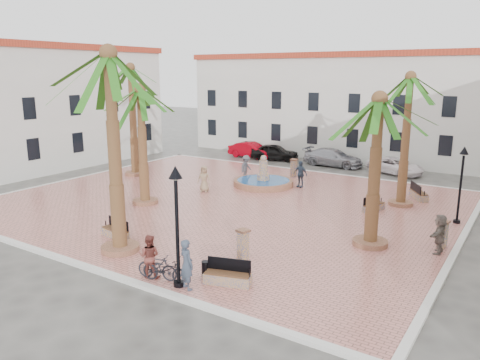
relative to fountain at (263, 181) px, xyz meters
The scene contains 36 objects.
ground 4.75m from the fountain, 88.20° to the right, with size 120.00×120.00×0.00m, color #56544F.
plaza 4.74m from the fountain, 88.20° to the right, with size 26.00×22.00×0.15m, color tan.
kerb_n 6.29m from the fountain, 88.64° to the left, with size 26.30×0.30×0.16m, color silver.
kerb_s 15.73m from the fountain, 89.46° to the right, with size 26.30×0.30×0.16m, color silver.
kerb_e 13.98m from the fountain, 19.76° to the right, with size 0.30×22.30×0.16m, color silver.
kerb_w 13.70m from the fountain, 159.82° to the right, with size 0.30×22.30×0.16m, color silver.
building_north 15.87m from the fountain, 89.44° to the left, with size 30.40×7.40×9.50m.
building_west 19.96m from the fountain, 165.93° to the right, with size 6.40×24.40×10.00m.
fountain is the anchor object (origin of this frame).
palm_nw 12.22m from the fountain, 166.85° to the right, with size 5.11×5.11×8.31m.
palm_sw 10.20m from the fountain, 115.56° to the right, with size 4.90×4.90×7.03m.
palm_s 15.61m from the fountain, 86.68° to the right, with size 5.38×5.38×8.74m.
palm_e 13.30m from the fountain, 36.40° to the right, with size 5.14×5.14×6.89m.
palm_ne 11.17m from the fountain, ahead, with size 4.60×4.60×7.71m.
bench_s 12.79m from the fountain, 92.91° to the right, with size 1.74×0.78×0.88m.
bench_se 15.50m from the fountain, 64.70° to the right, with size 1.85×1.03×0.93m.
bench_e 8.43m from the fountain, 12.42° to the right, with size 0.88×1.67×0.84m.
bench_ne 10.02m from the fountain, 12.79° to the left, with size 1.46×1.86×0.97m.
lamppost_s 16.24m from the fountain, 70.95° to the right, with size 0.49×0.49×4.49m.
lamppost_e 12.89m from the fountain, ahead, with size 0.44×0.44×4.01m.
bollard_se 13.08m from the fountain, 63.56° to the right, with size 0.55×0.55×1.29m.
bollard_n 3.69m from the fountain, 81.98° to the left, with size 0.49×0.49×1.34m.
bollard_e 13.81m from the fountain, 24.63° to the right, with size 0.52×0.52×1.24m.
litter_bin 15.00m from the fountain, 68.27° to the right, with size 0.32×0.32×0.62m, color black.
cyclist_a 16.15m from the fountain, 69.64° to the right, with size 0.69×0.45×1.88m, color #394355.
bicycle_a 15.80m from the fountain, 73.20° to the right, with size 0.65×1.86×0.98m, color black.
cyclist_b 15.60m from the fountain, 75.90° to the right, with size 0.82×0.64×1.69m, color brown.
bicycle_b 15.69m from the fountain, 74.54° to the right, with size 0.47×1.67×1.00m, color black.
pedestrian_fountain_a 4.32m from the fountain, 123.93° to the right, with size 0.84×0.55×1.72m, color #96795A.
pedestrian_fountain_b 2.59m from the fountain, 22.59° to the left, with size 1.06×0.44×1.81m, color #37475D.
pedestrian_north 2.42m from the fountain, 152.96° to the left, with size 1.14×0.65×1.76m, color #454448.
pedestrian_east 14.17m from the fountain, 27.61° to the right, with size 1.62×0.52×1.75m, color #695D54.
car_black 10.48m from the fountain, 114.42° to the left, with size 1.71×4.26×1.45m, color black.
car_red 11.57m from the fountain, 125.60° to the left, with size 1.53×4.38×1.44m, color #980210.
car_silver 9.89m from the fountain, 83.48° to the left, with size 2.04×5.03×1.46m, color #9C9CA4.
car_white 11.49m from the fountain, 56.09° to the left, with size 2.08×4.50×1.25m, color white.
Camera 1 is at (15.53, -22.43, 7.80)m, focal length 35.00 mm.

